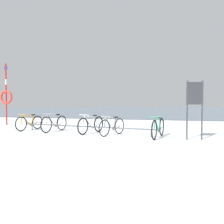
% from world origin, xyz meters
% --- Properties ---
extents(ground, '(80.00, 132.00, 0.08)m').
position_xyz_m(ground, '(0.00, 53.90, -0.04)').
color(ground, silver).
extents(bike_rack, '(6.04, 0.85, 0.31)m').
position_xyz_m(bike_rack, '(-1.40, 1.66, 0.27)').
color(bike_rack, '#4C5156').
rests_on(bike_rack, ground).
extents(bicycle_0, '(0.46, 1.60, 0.76)m').
position_xyz_m(bicycle_0, '(-4.27, 2.03, 0.34)').
color(bicycle_0, black).
rests_on(bicycle_0, ground).
extents(bicycle_1, '(0.47, 1.68, 0.80)m').
position_xyz_m(bicycle_1, '(-2.89, 1.87, 0.36)').
color(bicycle_1, black).
rests_on(bicycle_1, ground).
extents(bicycle_2, '(0.61, 1.71, 0.79)m').
position_xyz_m(bicycle_2, '(-1.14, 1.74, 0.36)').
color(bicycle_2, black).
rests_on(bicycle_2, ground).
extents(bicycle_3, '(0.70, 1.47, 0.75)m').
position_xyz_m(bicycle_3, '(-0.17, 1.42, 0.34)').
color(bicycle_3, black).
rests_on(bicycle_3, ground).
extents(bicycle_4, '(0.52, 1.72, 0.79)m').
position_xyz_m(bicycle_4, '(1.56, 1.29, 0.36)').
color(bicycle_4, black).
rests_on(bicycle_4, ground).
extents(info_sign, '(0.55, 0.16, 1.98)m').
position_xyz_m(info_sign, '(2.75, 1.16, 1.34)').
color(info_sign, '#33383D').
rests_on(info_sign, ground).
extents(rescue_post, '(0.82, 0.13, 3.55)m').
position_xyz_m(rescue_post, '(-7.18, 3.90, 1.67)').
color(rescue_post, red).
rests_on(rescue_post, ground).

